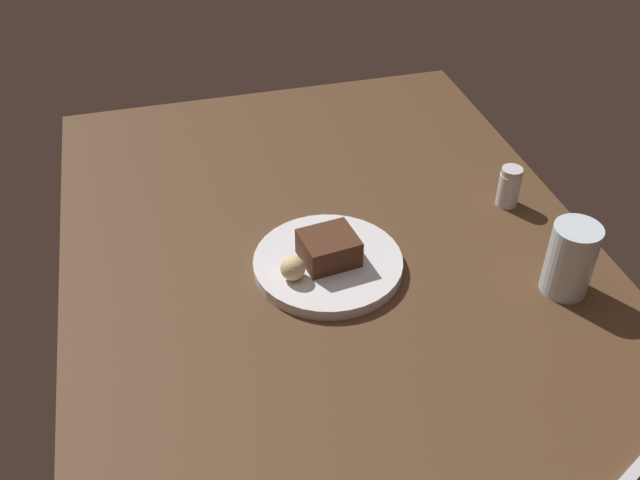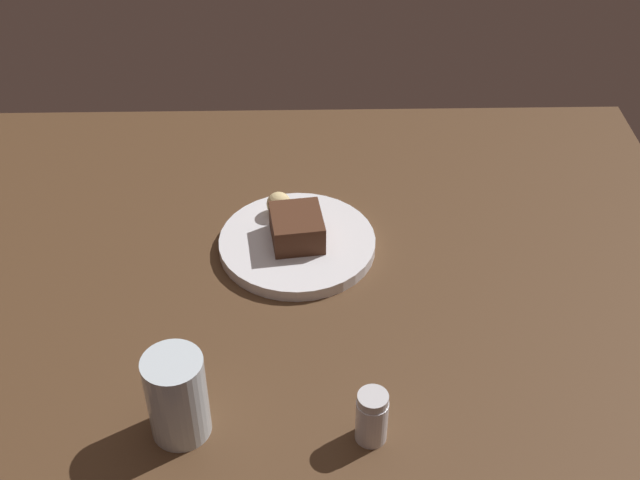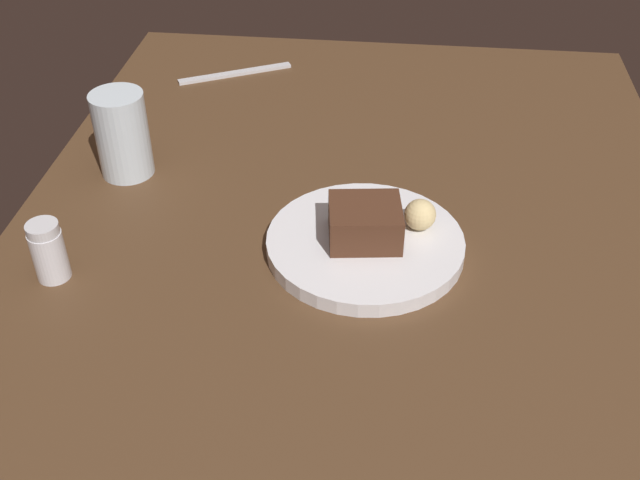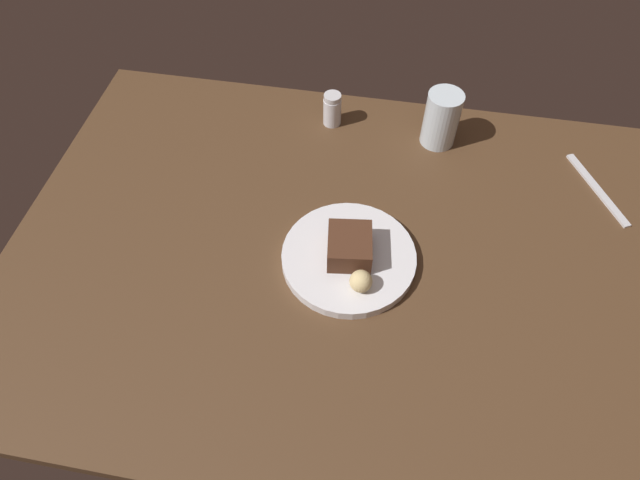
{
  "view_description": "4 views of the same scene",
  "coord_description": "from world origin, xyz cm",
  "px_view_note": "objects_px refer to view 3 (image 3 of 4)",
  "views": [
    {
      "loc": [
        -81.61,
        24.7,
        76.67
      ],
      "look_at": [
        2.41,
        2.37,
        6.87
      ],
      "focal_mm": 40.73,
      "sensor_mm": 36.0,
      "label": 1
    },
    {
      "loc": [
        1.41,
        -92.49,
        81.46
      ],
      "look_at": [
        3.31,
        -0.24,
        6.18
      ],
      "focal_mm": 46.49,
      "sensor_mm": 36.0,
      "label": 2
    },
    {
      "loc": [
        71.09,
        4.47,
        59.23
      ],
      "look_at": [
        3.31,
        -3.18,
        6.64
      ],
      "focal_mm": 43.39,
      "sensor_mm": 36.0,
      "label": 3
    },
    {
      "loc": [
        -4.46,
        55.07,
        81.06
      ],
      "look_at": [
        4.9,
        2.32,
        8.58
      ],
      "focal_mm": 30.71,
      "sensor_mm": 36.0,
      "label": 4
    }
  ],
  "objects_px": {
    "dessert_plate": "(365,243)",
    "salt_shaker": "(48,251)",
    "chocolate_cake_slice": "(365,222)",
    "butter_knife": "(235,73)",
    "water_glass": "(122,134)",
    "bread_roll": "(420,215)"
  },
  "relations": [
    {
      "from": "dessert_plate",
      "to": "salt_shaker",
      "type": "bearing_deg",
      "value": -75.75
    },
    {
      "from": "chocolate_cake_slice",
      "to": "salt_shaker",
      "type": "xyz_separation_m",
      "value": [
        0.09,
        -0.34,
        -0.0
      ]
    },
    {
      "from": "butter_knife",
      "to": "water_glass",
      "type": "bearing_deg",
      "value": -132.36
    },
    {
      "from": "dessert_plate",
      "to": "chocolate_cake_slice",
      "type": "xyz_separation_m",
      "value": [
        0.0,
        -0.0,
        0.03
      ]
    },
    {
      "from": "dessert_plate",
      "to": "butter_knife",
      "type": "xyz_separation_m",
      "value": [
        -0.44,
        -0.24,
        -0.01
      ]
    },
    {
      "from": "chocolate_cake_slice",
      "to": "butter_knife",
      "type": "bearing_deg",
      "value": -151.21
    },
    {
      "from": "butter_knife",
      "to": "salt_shaker",
      "type": "bearing_deg",
      "value": -127.82
    },
    {
      "from": "bread_roll",
      "to": "water_glass",
      "type": "relative_size",
      "value": 0.32
    },
    {
      "from": "butter_knife",
      "to": "chocolate_cake_slice",
      "type": "bearing_deg",
      "value": -88.33
    },
    {
      "from": "salt_shaker",
      "to": "water_glass",
      "type": "bearing_deg",
      "value": 175.86
    },
    {
      "from": "chocolate_cake_slice",
      "to": "bread_roll",
      "type": "height_order",
      "value": "chocolate_cake_slice"
    },
    {
      "from": "chocolate_cake_slice",
      "to": "bread_roll",
      "type": "bearing_deg",
      "value": 112.71
    },
    {
      "from": "water_glass",
      "to": "butter_knife",
      "type": "bearing_deg",
      "value": 164.76
    },
    {
      "from": "dessert_plate",
      "to": "chocolate_cake_slice",
      "type": "distance_m",
      "value": 0.03
    },
    {
      "from": "dessert_plate",
      "to": "water_glass",
      "type": "bearing_deg",
      "value": -112.1
    },
    {
      "from": "salt_shaker",
      "to": "butter_knife",
      "type": "xyz_separation_m",
      "value": [
        -0.53,
        0.1,
        -0.03
      ]
    },
    {
      "from": "chocolate_cake_slice",
      "to": "water_glass",
      "type": "bearing_deg",
      "value": -112.25
    },
    {
      "from": "dessert_plate",
      "to": "butter_knife",
      "type": "bearing_deg",
      "value": -151.06
    },
    {
      "from": "water_glass",
      "to": "butter_knife",
      "type": "relative_size",
      "value": 0.6
    },
    {
      "from": "chocolate_cake_slice",
      "to": "butter_knife",
      "type": "xyz_separation_m",
      "value": [
        -0.44,
        -0.24,
        -0.04
      ]
    },
    {
      "from": "bread_roll",
      "to": "butter_knife",
      "type": "bearing_deg",
      "value": -143.69
    },
    {
      "from": "chocolate_cake_slice",
      "to": "water_glass",
      "type": "xyz_separation_m",
      "value": [
        -0.13,
        -0.33,
        0.02
      ]
    }
  ]
}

